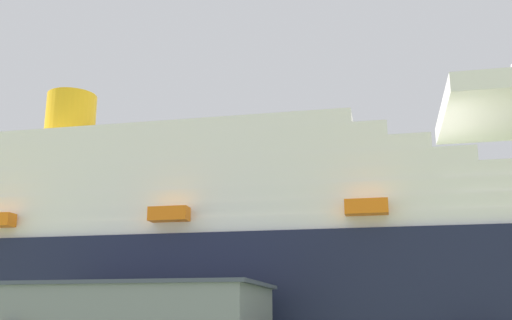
% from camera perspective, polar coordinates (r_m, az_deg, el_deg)
% --- Properties ---
extents(cruise_ship, '(263.84, 42.51, 61.56)m').
position_cam_1_polar(cruise_ship, '(138.84, -6.30, -8.19)').
color(cruise_ship, '#191E38').
rests_on(cruise_ship, ground_plane).
extents(terminal_building, '(43.05, 25.91, 8.25)m').
position_cam_1_polar(terminal_building, '(104.27, -11.17, -13.57)').
color(terminal_building, slate).
rests_on(terminal_building, ground_plane).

